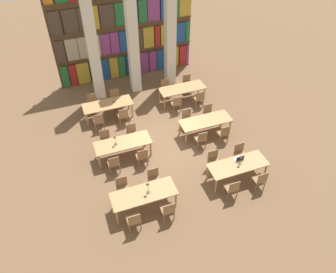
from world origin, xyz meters
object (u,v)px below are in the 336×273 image
at_px(pillar_center, 132,32).
at_px(chair_19, 116,98).
at_px(chair_17, 93,103).
at_px(reading_table_5, 182,89).
at_px(chair_21, 166,87).
at_px(reading_table_0, 144,195).
at_px(chair_11, 132,133).
at_px(chair_16, 99,121).
at_px(pillar_left, 91,39).
at_px(chair_9, 106,139).
at_px(desk_lamp_2, 115,139).
at_px(chair_8, 114,163).
at_px(reading_table_1, 238,166).
at_px(chair_6, 260,179).
at_px(chair_10, 142,156).
at_px(reading_table_3, 205,122).
at_px(laptop, 239,158).
at_px(chair_0, 134,220).
at_px(chair_20, 176,103).
at_px(chair_4, 232,188).
at_px(chair_3, 154,179).
at_px(desk_lamp_3, 113,97).
at_px(chair_1, 123,187).
at_px(reading_table_2, 123,144).
at_px(chair_14, 223,133).
at_px(desk_lamp_1, 241,158).
at_px(chair_22, 199,98).
at_px(pillar_right, 170,27).
at_px(desk_lamp_0, 148,186).
at_px(chair_15, 209,113).
at_px(chair_18, 123,115).
at_px(chair_5, 214,160).
at_px(reading_table_4, 108,105).
at_px(chair_7, 240,153).
at_px(chair_12, 201,139).
at_px(chair_2, 168,210).

height_order(pillar_center, chair_19, pillar_center).
distance_m(chair_17, reading_table_5, 4.19).
bearing_deg(chair_21, chair_19, 0.82).
relative_size(reading_table_0, reading_table_5, 1.00).
height_order(chair_11, chair_19, same).
relative_size(chair_16, chair_19, 1.00).
relative_size(pillar_left, chair_9, 6.96).
distance_m(desk_lamp_2, chair_21, 4.76).
height_order(reading_table_0, chair_8, chair_8).
bearing_deg(reading_table_1, chair_6, -53.32).
relative_size(chair_10, reading_table_3, 0.40).
bearing_deg(chair_9, chair_21, -142.68).
bearing_deg(laptop, chair_0, 13.19).
xyz_separation_m(reading_table_1, chair_20, (-0.58, 4.55, -0.18)).
height_order(chair_9, chair_17, same).
height_order(chair_4, chair_17, same).
bearing_deg(reading_table_3, chair_3, -145.09).
relative_size(reading_table_0, desk_lamp_3, 5.56).
distance_m(chair_1, chair_20, 5.28).
bearing_deg(chair_19, chair_16, 52.67).
relative_size(reading_table_1, laptop, 6.79).
relative_size(reading_table_2, chair_11, 2.52).
xyz_separation_m(chair_3, chair_14, (3.44, 1.35, 0.00)).
bearing_deg(chair_16, desk_lamp_1, -46.99).
bearing_deg(chair_22, chair_14, -91.68).
relative_size(pillar_right, chair_19, 6.96).
height_order(desk_lamp_0, chair_15, desk_lamp_0).
distance_m(desk_lamp_1, chair_19, 6.72).
relative_size(chair_1, reading_table_5, 0.40).
bearing_deg(chair_18, chair_5, -56.83).
height_order(reading_table_4, reading_table_5, same).
relative_size(chair_7, chair_16, 1.00).
bearing_deg(desk_lamp_2, chair_6, -36.46).
distance_m(chair_5, reading_table_5, 4.59).
distance_m(chair_4, chair_9, 5.30).
relative_size(desk_lamp_0, chair_12, 0.55).
relative_size(chair_3, chair_7, 1.00).
height_order(chair_2, chair_20, same).
relative_size(chair_8, chair_15, 1.00).
distance_m(laptop, chair_17, 7.14).
xyz_separation_m(chair_0, chair_16, (-0.05, 5.29, 0.00)).
xyz_separation_m(chair_0, chair_18, (1.02, 5.29, 0.00)).
xyz_separation_m(reading_table_1, chair_16, (-4.15, 4.52, -0.18)).
bearing_deg(chair_7, reading_table_3, -74.66).
distance_m(chair_10, chair_12, 2.51).
xyz_separation_m(desk_lamp_0, chair_8, (-0.73, 1.95, -0.58)).
distance_m(chair_7, reading_table_4, 6.10).
bearing_deg(chair_5, reading_table_5, -97.20).
bearing_deg(desk_lamp_0, chair_6, -8.72).
relative_size(reading_table_0, chair_2, 2.52).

